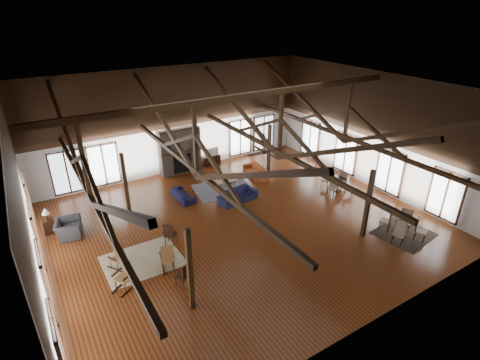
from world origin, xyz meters
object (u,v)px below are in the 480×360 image
armchair (69,228)px  cafe_table_far (338,182)px  sofa_orange (256,171)px  cafe_table_near (403,225)px  sofa_navy_front (238,195)px  tv_console (211,160)px  coffee_table (225,182)px  sofa_navy_left (183,195)px

armchair → cafe_table_far: bearing=-89.1°
sofa_orange → cafe_table_near: (2.00, -8.29, 0.21)m
sofa_navy_front → tv_console: size_ratio=1.83×
coffee_table → tv_console: tv_console is taller
sofa_navy_front → tv_console: bearing=71.1°
coffee_table → sofa_orange: bearing=17.3°
coffee_table → cafe_table_far: bearing=-28.7°
armchair → tv_console: bearing=-53.3°
sofa_navy_front → tv_console: (1.00, 4.84, -0.02)m
sofa_navy_front → armchair: size_ratio=1.82×
coffee_table → cafe_table_far: (4.90, -3.36, 0.10)m
cafe_table_near → sofa_navy_front: bearing=125.2°
sofa_orange → cafe_table_far: size_ratio=1.08×
sofa_navy_left → coffee_table: (2.44, -0.03, 0.12)m
sofa_navy_front → sofa_orange: bearing=32.9°
armchair → cafe_table_far: (12.81, -2.87, 0.10)m
coffee_table → cafe_table_far: size_ratio=0.64×
sofa_navy_left → cafe_table_far: 8.09m
coffee_table → cafe_table_near: bearing=-55.9°
cafe_table_far → sofa_navy_front: bearing=160.7°
sofa_navy_left → cafe_table_near: cafe_table_near is taller
sofa_orange → armchair: bearing=-76.1°
sofa_navy_left → coffee_table: size_ratio=1.46×
armchair → tv_console: (8.73, 3.74, -0.09)m
sofa_orange → armchair: (-10.15, -0.94, 0.08)m
coffee_table → cafe_table_far: 5.94m
sofa_navy_left → armchair: 5.49m
cafe_table_near → cafe_table_far: size_ratio=1.04×
sofa_orange → armchair: armchair is taller
sofa_navy_front → sofa_navy_left: bearing=137.3°
sofa_navy_front → tv_console: 4.94m
sofa_navy_front → cafe_table_near: 7.65m
sofa_navy_left → tv_console: bearing=-47.9°
sofa_navy_left → sofa_orange: size_ratio=0.86×
cafe_table_far → tv_console: (-4.07, 6.62, -0.19)m
armchair → cafe_table_near: size_ratio=0.59×
sofa_orange → armchair: 10.19m
sofa_orange → cafe_table_far: cafe_table_far is taller
sofa_orange → coffee_table: size_ratio=1.70×
sofa_navy_left → tv_console: (3.27, 3.22, 0.03)m
sofa_orange → tv_console: size_ratio=1.77×
sofa_navy_left → cafe_table_far: (7.34, -3.39, 0.22)m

